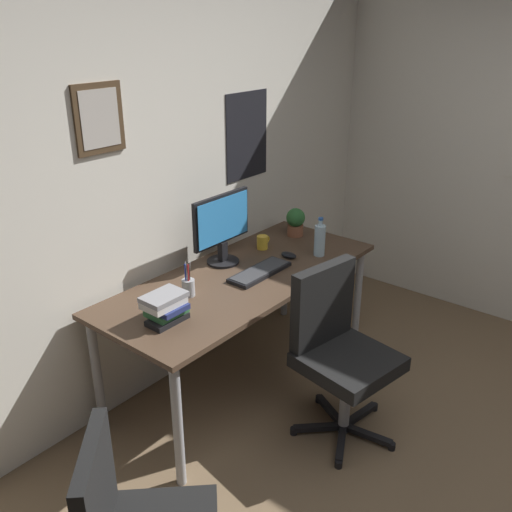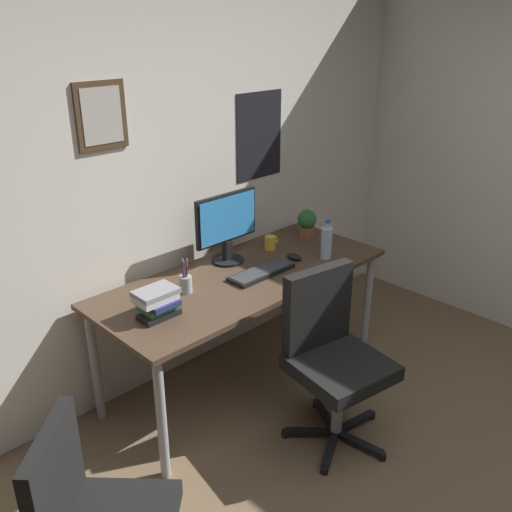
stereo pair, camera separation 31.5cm
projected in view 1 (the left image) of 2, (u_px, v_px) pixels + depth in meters
wall_back at (152, 178)px, 3.13m from camera, size 4.40×0.10×2.60m
desk at (243, 286)px, 3.30m from camera, size 1.82×0.75×0.74m
office_chair at (338, 345)px, 2.97m from camera, size 0.57×0.57×0.95m
monitor at (222, 226)px, 3.35m from camera, size 0.46×0.20×0.43m
keyboard at (260, 272)px, 3.28m from camera, size 0.43×0.15×0.03m
computer_mouse at (289, 255)px, 3.50m from camera, size 0.06×0.11×0.04m
water_bottle at (320, 240)px, 3.50m from camera, size 0.07×0.07×0.25m
coffee_mug_near at (263, 242)px, 3.63m from camera, size 0.11×0.07×0.09m
potted_plant at (295, 221)px, 3.83m from camera, size 0.13×0.13×0.19m
pen_cup at (188, 287)px, 3.01m from camera, size 0.07×0.07×0.20m
book_stack_left at (166, 307)px, 2.76m from camera, size 0.21×0.17×0.14m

